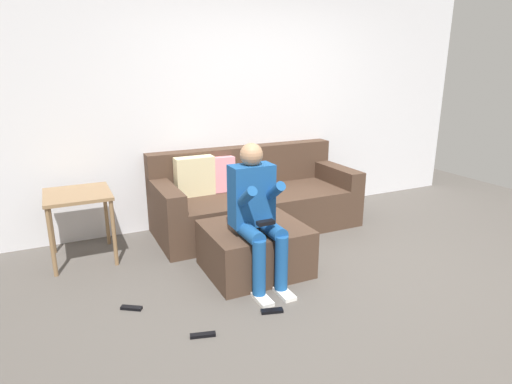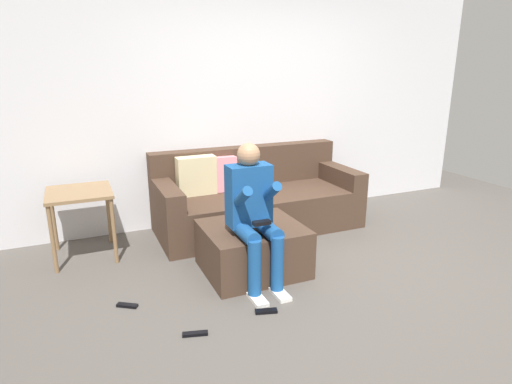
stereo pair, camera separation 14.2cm
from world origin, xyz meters
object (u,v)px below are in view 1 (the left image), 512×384
object	(u,v)px
ottoman	(255,248)
remote_under_side_table	(131,308)
remote_near_ottoman	(272,311)
side_table	(78,203)
person_seated	(256,209)
remote_by_storage_bin	(203,335)
couch_sectional	(253,200)

from	to	relation	value
ottoman	remote_under_side_table	bearing A→B (deg)	-170.71
remote_near_ottoman	ottoman	bearing A→B (deg)	90.88
side_table	remote_near_ottoman	distance (m)	2.02
remote_near_ottoman	person_seated	bearing A→B (deg)	93.43
remote_near_ottoman	remote_under_side_table	xyz separation A→B (m)	(-0.92, 0.48, 0.00)
person_seated	side_table	bearing A→B (deg)	139.27
remote_by_storage_bin	remote_near_ottoman	bearing A→B (deg)	21.08
person_seated	remote_by_storage_bin	bearing A→B (deg)	-140.54
remote_near_ottoman	remote_by_storage_bin	xyz separation A→B (m)	(-0.55, -0.06, 0.00)
couch_sectional	person_seated	world-z (taller)	person_seated
side_table	person_seated	bearing A→B (deg)	-40.73
side_table	remote_by_storage_bin	distance (m)	1.82
remote_under_side_table	person_seated	bearing A→B (deg)	33.28
remote_by_storage_bin	person_seated	bearing A→B (deg)	54.30
couch_sectional	remote_by_storage_bin	distance (m)	2.09
side_table	couch_sectional	bearing A→B (deg)	2.62
couch_sectional	ottoman	distance (m)	1.08
person_seated	side_table	size ratio (longest dim) A/B	1.79
remote_near_ottoman	remote_under_side_table	distance (m)	1.04
side_table	remote_near_ottoman	world-z (taller)	side_table
side_table	remote_near_ottoman	bearing A→B (deg)	-53.50
remote_by_storage_bin	side_table	bearing A→B (deg)	125.32
couch_sectional	remote_under_side_table	world-z (taller)	couch_sectional
side_table	remote_near_ottoman	xyz separation A→B (m)	(1.16, -1.56, -0.54)
couch_sectional	remote_by_storage_bin	size ratio (longest dim) A/B	12.90
ottoman	person_seated	bearing A→B (deg)	-111.05
remote_by_storage_bin	ottoman	bearing A→B (deg)	59.78
ottoman	side_table	distance (m)	1.64
remote_under_side_table	couch_sectional	bearing A→B (deg)	70.66
ottoman	remote_near_ottoman	bearing A→B (deg)	-104.76
couch_sectional	remote_near_ottoman	xyz separation A→B (m)	(-0.62, -1.65, -0.30)
ottoman	remote_near_ottoman	xyz separation A→B (m)	(-0.17, -0.66, -0.20)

